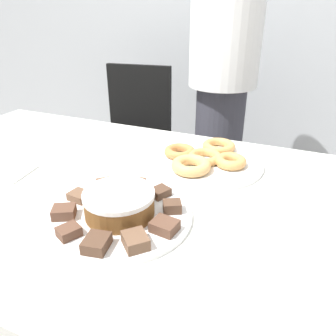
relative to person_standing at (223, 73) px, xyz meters
name	(u,v)px	position (x,y,z in m)	size (l,w,h in m)	color
table	(146,212)	(0.02, -0.93, -0.25)	(1.94, 0.98, 0.74)	silver
person_standing	(223,73)	(0.00, 0.00, 0.00)	(0.34, 0.34, 1.74)	#383842
office_chair_left	(133,149)	(-0.51, -0.04, -0.48)	(0.49, 0.49, 0.91)	black
plate_cake	(119,215)	(0.02, -1.07, -0.17)	(0.36, 0.36, 0.01)	white
plate_donuts	(204,162)	(0.12, -0.68, -0.17)	(0.39, 0.39, 0.01)	white
frosted_cake	(118,203)	(0.02, -1.07, -0.13)	(0.18, 0.18, 0.06)	brown
lamington_0	(165,226)	(0.15, -1.08, -0.15)	(0.06, 0.06, 0.03)	brown
lamington_1	(172,207)	(0.14, -1.00, -0.15)	(0.06, 0.05, 0.03)	#513828
lamington_2	(160,192)	(0.08, -0.95, -0.15)	(0.06, 0.06, 0.02)	#513828
lamington_3	(135,185)	(0.00, -0.94, -0.15)	(0.06, 0.06, 0.02)	brown
lamington_4	(106,185)	(-0.08, -0.97, -0.15)	(0.07, 0.07, 0.03)	brown
lamington_5	(80,196)	(-0.11, -1.05, -0.15)	(0.06, 0.05, 0.02)	brown
lamington_6	(64,212)	(-0.10, -1.13, -0.15)	(0.07, 0.07, 0.03)	brown
lamington_7	(69,232)	(-0.04, -1.19, -0.15)	(0.06, 0.06, 0.02)	brown
lamington_8	(97,243)	(0.04, -1.20, -0.15)	(0.06, 0.07, 0.03)	#513828
lamington_9	(135,241)	(0.12, -1.16, -0.15)	(0.08, 0.08, 0.03)	brown
donut_0	(205,157)	(0.12, -0.68, -0.15)	(0.11, 0.11, 0.03)	tan
donut_1	(231,161)	(0.21, -0.69, -0.15)	(0.10, 0.10, 0.03)	tan
donut_2	(219,146)	(0.14, -0.57, -0.15)	(0.12, 0.12, 0.03)	tan
donut_3	(180,152)	(0.03, -0.68, -0.15)	(0.11, 0.11, 0.03)	#C68447
donut_4	(191,166)	(0.11, -0.77, -0.15)	(0.13, 0.13, 0.03)	#E5AD66
napkin	(6,172)	(-0.44, -0.99, -0.17)	(0.17, 0.14, 0.01)	white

